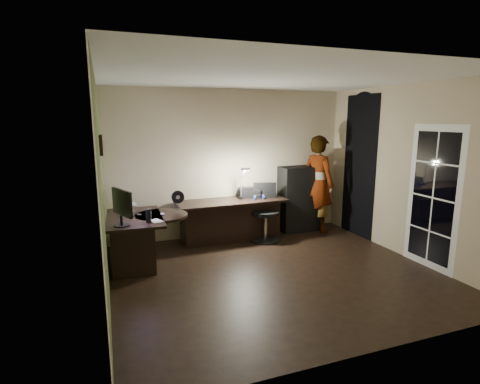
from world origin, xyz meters
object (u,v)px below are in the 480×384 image
object	(u,v)px
desk_right	(232,220)
monitor	(121,213)
desk_left	(136,241)
cabinet	(301,199)
office_chair	(266,213)
person	(318,184)

from	to	relation	value
desk_right	monitor	bearing A→B (deg)	-153.57
desk_left	cabinet	size ratio (longest dim) A/B	1.02
office_chair	person	world-z (taller)	person
desk_right	office_chair	bearing A→B (deg)	-23.53
desk_right	cabinet	world-z (taller)	cabinet
monitor	person	world-z (taller)	person
monitor	person	xyz separation A→B (m)	(3.70, 1.02, 0.01)
person	cabinet	bearing A→B (deg)	40.91
desk_left	office_chair	xyz separation A→B (m)	(2.30, 0.38, 0.14)
desk_left	office_chair	size ratio (longest dim) A/B	1.26
cabinet	monitor	bearing A→B (deg)	-161.32
office_chair	person	size ratio (longest dim) A/B	0.55
monitor	desk_right	bearing A→B (deg)	6.81
cabinet	office_chair	distance (m)	1.00
monitor	office_chair	bearing A→B (deg)	-3.45
office_chair	person	distance (m)	1.29
monitor	office_chair	xyz separation A→B (m)	(2.50, 0.81, -0.41)
cabinet	person	world-z (taller)	person
desk_left	office_chair	distance (m)	2.34
monitor	person	bearing A→B (deg)	-6.04
desk_right	monitor	world-z (taller)	monitor
desk_left	monitor	world-z (taller)	monitor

